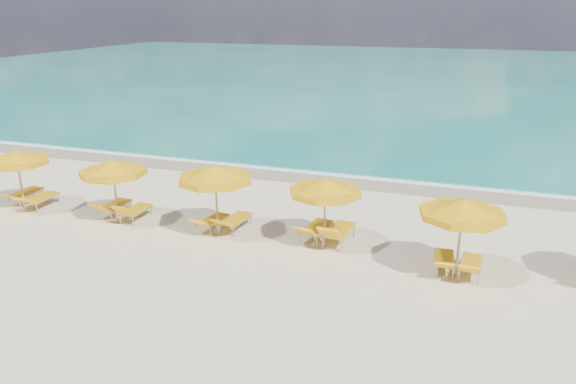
% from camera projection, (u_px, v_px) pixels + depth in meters
% --- Properties ---
extents(ground_plane, '(120.00, 120.00, 0.00)m').
position_uv_depth(ground_plane, '(272.00, 242.00, 17.81)').
color(ground_plane, beige).
extents(ocean, '(120.00, 80.00, 0.30)m').
position_uv_depth(ocean, '(429.00, 75.00, 60.80)').
color(ocean, '#157666').
rests_on(ocean, ground).
extents(wet_sand_band, '(120.00, 2.60, 0.01)m').
position_uv_depth(wet_sand_band, '(333.00, 178.00, 24.44)').
color(wet_sand_band, tan).
rests_on(wet_sand_band, ground).
extents(foam_line, '(120.00, 1.20, 0.03)m').
position_uv_depth(foam_line, '(337.00, 173.00, 25.16)').
color(foam_line, white).
rests_on(foam_line, ground).
extents(whitecap_near, '(14.00, 0.36, 0.05)m').
position_uv_depth(whitecap_near, '(279.00, 126.00, 34.92)').
color(whitecap_near, white).
rests_on(whitecap_near, ground).
extents(whitecap_far, '(18.00, 0.30, 0.05)m').
position_uv_depth(whitecap_far, '(516.00, 120.00, 36.80)').
color(whitecap_far, white).
rests_on(whitecap_far, ground).
extents(umbrella_0, '(2.95, 2.95, 2.29)m').
position_uv_depth(umbrella_0, '(17.00, 158.00, 20.12)').
color(umbrella_0, tan).
rests_on(umbrella_0, ground).
extents(umbrella_1, '(2.78, 2.78, 2.28)m').
position_uv_depth(umbrella_1, '(113.00, 168.00, 18.83)').
color(umbrella_1, tan).
rests_on(umbrella_1, ground).
extents(umbrella_2, '(2.50, 2.50, 2.43)m').
position_uv_depth(umbrella_2, '(215.00, 174.00, 17.71)').
color(umbrella_2, tan).
rests_on(umbrella_2, ground).
extents(umbrella_3, '(2.27, 2.27, 2.26)m').
position_uv_depth(umbrella_3, '(325.00, 187.00, 16.90)').
color(umbrella_3, tan).
rests_on(umbrella_3, ground).
extents(umbrella_4, '(2.70, 2.70, 2.35)m').
position_uv_depth(umbrella_4, '(463.00, 209.00, 14.88)').
color(umbrella_4, tan).
rests_on(umbrella_4, ground).
extents(lounger_0_left, '(0.65, 1.85, 0.70)m').
position_uv_depth(lounger_0_left, '(25.00, 197.00, 21.36)').
color(lounger_0_left, '#A5A8AD').
rests_on(lounger_0_left, ground).
extents(lounger_0_right, '(0.66, 1.84, 0.73)m').
position_uv_depth(lounger_0_right, '(41.00, 202.00, 20.81)').
color(lounger_0_right, '#A5A8AD').
rests_on(lounger_0_right, ground).
extents(lounger_1_left, '(0.65, 1.80, 0.82)m').
position_uv_depth(lounger_1_left, '(114.00, 210.00, 19.99)').
color(lounger_1_left, '#A5A8AD').
rests_on(lounger_1_left, ground).
extents(lounger_1_right, '(0.60, 1.66, 0.83)m').
position_uv_depth(lounger_1_right, '(136.00, 214.00, 19.59)').
color(lounger_1_right, '#A5A8AD').
rests_on(lounger_1_right, ground).
extents(lounger_2_left, '(0.71, 1.71, 0.71)m').
position_uv_depth(lounger_2_left, '(213.00, 224.00, 18.72)').
color(lounger_2_left, '#A5A8AD').
rests_on(lounger_2_left, ground).
extents(lounger_2_right, '(0.77, 1.86, 0.74)m').
position_uv_depth(lounger_2_right, '(235.00, 224.00, 18.69)').
color(lounger_2_right, '#A5A8AD').
rests_on(lounger_2_right, ground).
extents(lounger_3_left, '(0.88, 1.95, 0.81)m').
position_uv_depth(lounger_3_left, '(316.00, 233.00, 17.94)').
color(lounger_3_left, '#A5A8AD').
rests_on(lounger_3_left, ground).
extents(lounger_3_right, '(0.81, 2.01, 0.93)m').
position_uv_depth(lounger_3_right, '(338.00, 236.00, 17.65)').
color(lounger_3_right, '#A5A8AD').
rests_on(lounger_3_right, ground).
extents(lounger_4_left, '(0.67, 1.72, 0.70)m').
position_uv_depth(lounger_4_left, '(444.00, 264.00, 15.83)').
color(lounger_4_left, '#A5A8AD').
rests_on(lounger_4_left, ground).
extents(lounger_4_right, '(0.63, 1.69, 0.73)m').
position_uv_depth(lounger_4_right, '(470.00, 268.00, 15.55)').
color(lounger_4_right, '#A5A8AD').
rests_on(lounger_4_right, ground).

